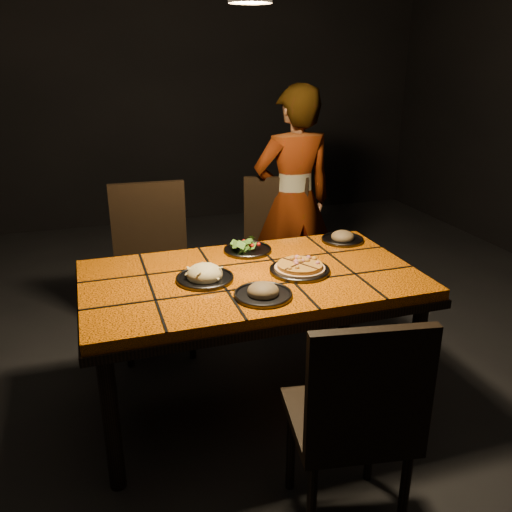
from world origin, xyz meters
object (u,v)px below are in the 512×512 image
object	(u,v)px
chair_far_right	(275,240)
plate_pizza	(300,269)
plate_pasta	(205,275)
chair_far_left	(152,256)
dining_table	(251,289)
chair_near	(356,416)
diner	(293,202)

from	to	relation	value
chair_far_right	plate_pizza	distance (m)	1.07
chair_far_right	plate_pasta	size ratio (longest dim) A/B	3.54
chair_far_left	plate_pasta	size ratio (longest dim) A/B	3.73
chair_far_right	dining_table	bearing A→B (deg)	-96.86
chair_near	chair_far_left	size ratio (longest dim) A/B	0.94
chair_near	diner	world-z (taller)	diner
chair_far_left	diner	world-z (taller)	diner
chair_far_left	plate_pizza	bearing A→B (deg)	-53.02
chair_far_left	chair_far_right	xyz separation A→B (m)	(0.85, 0.13, -0.03)
dining_table	plate_pizza	bearing A→B (deg)	-10.42
diner	chair_near	bearing A→B (deg)	72.88
dining_table	chair_near	world-z (taller)	chair_near
plate_pasta	chair_far_right	bearing A→B (deg)	54.02
dining_table	chair_far_left	distance (m)	0.93
dining_table	chair_far_right	world-z (taller)	chair_far_right
chair_far_right	plate_pizza	size ratio (longest dim) A/B	2.87
dining_table	chair_far_left	bearing A→B (deg)	113.47
diner	plate_pizza	distance (m)	1.18
chair_near	plate_pasta	bearing A→B (deg)	-59.89
chair_far_left	chair_far_right	bearing A→B (deg)	11.40
plate_pasta	plate_pizza	bearing A→B (deg)	-5.47
chair_near	dining_table	bearing A→B (deg)	-73.57
chair_far_right	plate_pasta	xyz separation A→B (m)	(-0.71, -0.98, 0.22)
chair_far_right	diner	bearing A→B (deg)	48.44
plate_pizza	chair_near	bearing A→B (deg)	-98.32
diner	plate_pasta	world-z (taller)	diner
chair_near	chair_far_left	distance (m)	1.81
chair_near	plate_pasta	world-z (taller)	chair_near
chair_near	plate_pizza	distance (m)	0.89
dining_table	chair_far_left	size ratio (longest dim) A/B	1.60
dining_table	plate_pasta	bearing A→B (deg)	179.74
plate_pasta	chair_near	bearing A→B (deg)	-69.21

